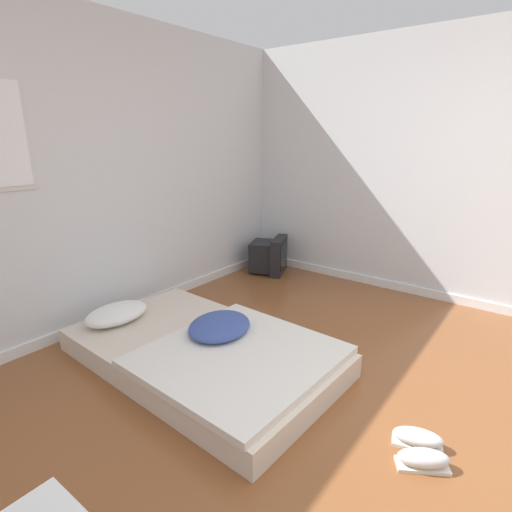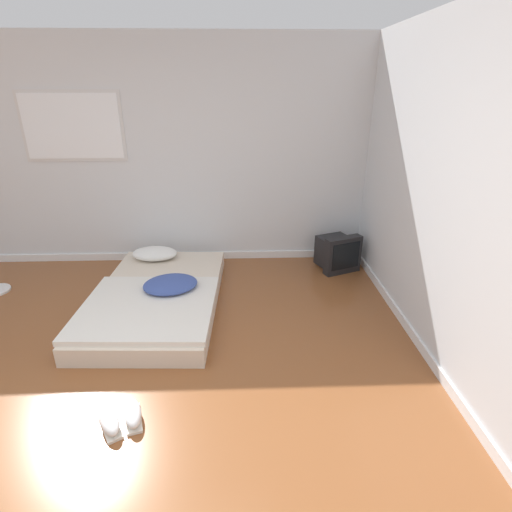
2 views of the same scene
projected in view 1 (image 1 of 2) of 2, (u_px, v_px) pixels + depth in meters
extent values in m
plane|color=brown|center=(422.00, 486.00, 1.92)|extent=(20.00, 20.00, 0.00)
cube|color=silver|center=(76.00, 178.00, 3.20)|extent=(7.38, 0.06, 2.60)
cube|color=white|center=(96.00, 321.00, 3.53)|extent=(7.38, 0.02, 0.09)
cube|color=white|center=(498.00, 309.00, 3.80)|extent=(0.02, 8.00, 0.09)
cube|color=beige|center=(201.00, 352.00, 2.95)|extent=(1.25, 2.04, 0.17)
ellipsoid|color=white|center=(117.00, 314.00, 3.23)|extent=(0.53, 0.36, 0.14)
cube|color=silver|center=(239.00, 356.00, 2.69)|extent=(1.24, 1.20, 0.05)
ellipsoid|color=#384C93|center=(220.00, 326.00, 2.98)|extent=(0.62, 0.56, 0.11)
cube|color=black|center=(263.00, 256.00, 4.93)|extent=(0.44, 0.39, 0.35)
cube|color=black|center=(279.00, 256.00, 4.87)|extent=(0.46, 0.28, 0.44)
cube|color=black|center=(284.00, 255.00, 4.85)|extent=(0.34, 0.14, 0.32)
cube|color=silver|center=(422.00, 466.00, 2.03)|extent=(0.22, 0.27, 0.02)
ellipsoid|color=white|center=(423.00, 458.00, 2.02)|extent=(0.23, 0.28, 0.09)
cube|color=silver|center=(417.00, 444.00, 2.17)|extent=(0.17, 0.28, 0.02)
ellipsoid|color=white|center=(418.00, 437.00, 2.16)|extent=(0.18, 0.28, 0.09)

